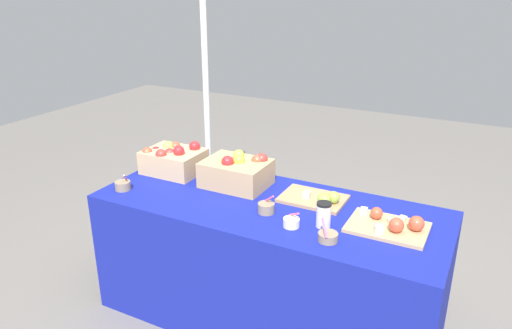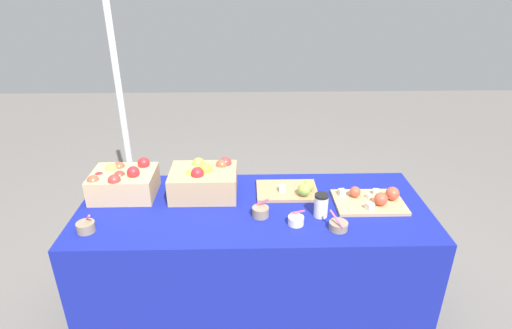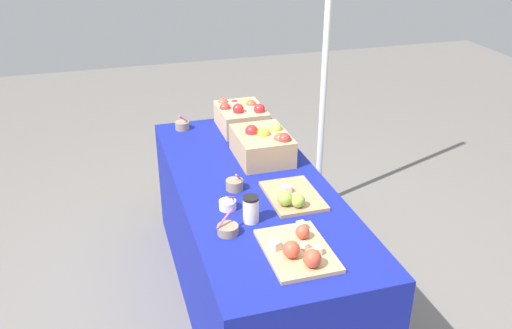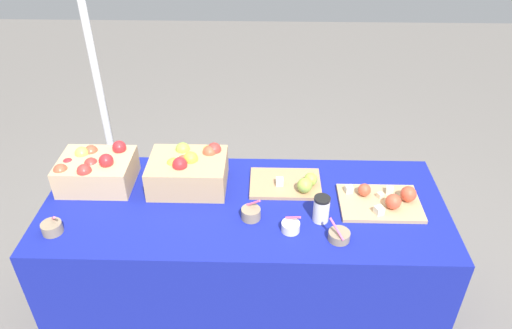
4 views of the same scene
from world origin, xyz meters
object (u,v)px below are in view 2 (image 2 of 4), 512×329
object	(u,v)px
sample_bowl_mid	(261,212)
tent_pole	(120,100)
cutting_board_back	(292,190)
sample_bowl_far	(296,220)
apple_crate_left	(123,182)
cutting_board_front	(372,200)
sample_bowl_extra	(338,226)
sample_bowl_near	(86,227)
apple_crate_middle	(204,180)
coffee_cup	(321,205)

from	to	relation	value
sample_bowl_mid	tent_pole	bearing A→B (deg)	136.68
cutting_board_back	sample_bowl_far	xyz separation A→B (m)	(-0.02, -0.32, -0.00)
apple_crate_left	sample_bowl_far	world-z (taller)	apple_crate_left
tent_pole	cutting_board_front	bearing A→B (deg)	-26.07
cutting_board_back	sample_bowl_mid	distance (m)	0.31
sample_bowl_mid	sample_bowl_far	bearing A→B (deg)	-24.26
cutting_board_front	apple_crate_left	bearing A→B (deg)	174.60
sample_bowl_far	sample_bowl_extra	distance (m)	0.21
sample_bowl_near	sample_bowl_extra	xyz separation A→B (m)	(1.25, -0.01, -0.00)
sample_bowl_near	sample_bowl_extra	world-z (taller)	sample_bowl_near
sample_bowl_near	sample_bowl_mid	bearing A→B (deg)	7.73
apple_crate_middle	sample_bowl_far	bearing A→B (deg)	-33.72
apple_crate_left	cutting_board_front	bearing A→B (deg)	-5.40
tent_pole	apple_crate_left	bearing A→B (deg)	-77.07
sample_bowl_mid	sample_bowl_far	world-z (taller)	sample_bowl_mid
apple_crate_left	apple_crate_middle	distance (m)	0.46
cutting_board_back	cutting_board_front	bearing A→B (deg)	-16.41
sample_bowl_near	sample_bowl_extra	bearing A→B (deg)	-0.61
apple_crate_middle	sample_bowl_near	size ratio (longest dim) A/B	3.49
apple_crate_left	coffee_cup	bearing A→B (deg)	-12.89
sample_bowl_near	cutting_board_front	bearing A→B (deg)	8.77
apple_crate_left	cutting_board_front	size ratio (longest dim) A/B	0.93
sample_bowl_near	coffee_cup	distance (m)	1.18
cutting_board_back	sample_bowl_far	distance (m)	0.32
apple_crate_left	sample_bowl_near	bearing A→B (deg)	-104.44
apple_crate_left	tent_pole	size ratio (longest dim) A/B	0.16
sample_bowl_extra	sample_bowl_mid	bearing A→B (deg)	161.16
cutting_board_front	coffee_cup	world-z (taller)	coffee_cup
apple_crate_left	sample_bowl_mid	xyz separation A→B (m)	(0.77, -0.24, -0.05)
sample_bowl_mid	sample_bowl_far	distance (m)	0.19
cutting_board_back	sample_bowl_extra	bearing A→B (deg)	-62.69
sample_bowl_extra	coffee_cup	size ratio (longest dim) A/B	0.80
apple_crate_middle	sample_bowl_near	world-z (taller)	apple_crate_middle
cutting_board_back	apple_crate_left	bearing A→B (deg)	179.67
apple_crate_middle	apple_crate_left	bearing A→B (deg)	-179.58
apple_crate_middle	sample_bowl_far	world-z (taller)	apple_crate_middle
cutting_board_front	sample_bowl_near	size ratio (longest dim) A/B	3.55
sample_bowl_near	sample_bowl_extra	size ratio (longest dim) A/B	1.05
cutting_board_front	sample_bowl_extra	world-z (taller)	sample_bowl_extra
apple_crate_middle	tent_pole	world-z (taller)	tent_pole
cutting_board_front	cutting_board_back	bearing A→B (deg)	163.59
sample_bowl_near	tent_pole	bearing A→B (deg)	92.89
sample_bowl_mid	cutting_board_front	bearing A→B (deg)	10.21
apple_crate_left	sample_bowl_near	world-z (taller)	apple_crate_left
cutting_board_back	sample_bowl_near	xyz separation A→B (m)	(-1.06, -0.35, 0.00)
sample_bowl_near	tent_pole	size ratio (longest dim) A/B	0.05
cutting_board_front	sample_bowl_near	xyz separation A→B (m)	(-1.48, -0.23, 0.00)
sample_bowl_extra	tent_pole	bearing A→B (deg)	142.56
apple_crate_left	sample_bowl_far	xyz separation A→B (m)	(0.95, -0.32, -0.06)
apple_crate_middle	sample_bowl_mid	bearing A→B (deg)	-38.32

